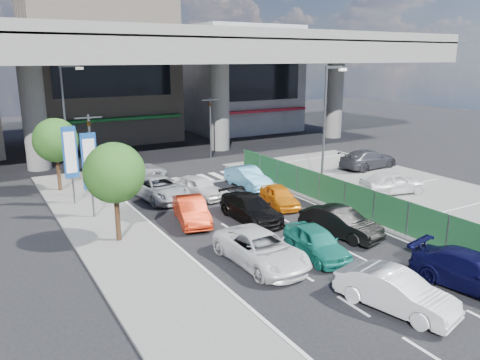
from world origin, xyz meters
TOP-DOWN VIEW (x-y plane):
  - ground at (0.00, 0.00)m, footprint 120.00×120.00m
  - parking_lot at (11.00, 2.00)m, footprint 12.00×28.00m
  - sidewalk_left at (-7.00, 4.00)m, footprint 4.00×30.00m
  - fence_run at (5.30, 1.00)m, footprint 0.16×22.00m
  - expressway at (0.00, 22.00)m, footprint 64.00×14.00m
  - building_center at (0.00, 32.97)m, footprint 14.00×10.90m
  - building_east at (16.00, 31.97)m, footprint 12.00×10.90m
  - traffic_light_left at (-6.20, 12.00)m, footprint 1.60×1.24m
  - traffic_light_right at (5.50, 19.00)m, footprint 1.60×1.24m
  - street_lamp_right at (7.17, 6.00)m, footprint 1.65×0.22m
  - street_lamp_left at (-6.33, 18.00)m, footprint 1.65×0.22m
  - signboard_near at (-7.20, 7.99)m, footprint 0.80×0.14m
  - signboard_far at (-7.60, 10.99)m, footprint 0.80×0.14m
  - tree_near at (-7.00, 4.00)m, footprint 2.80×2.80m
  - tree_far at (-7.80, 14.50)m, footprint 2.80×2.80m
  - hatch_white_back_mid at (-0.51, -6.85)m, footprint 2.48×4.42m
  - minivan_navy_back at (3.19, -7.34)m, footprint 2.79×5.03m
  - sedan_white_mid_left at (-2.52, -1.42)m, footprint 2.44×5.03m
  - taxi_teal_mid at (0.05, -1.95)m, footprint 2.08×4.08m
  - hatch_black_mid_right at (2.60, -0.66)m, footprint 2.37×4.41m
  - taxi_orange_left at (-2.89, 4.77)m, footprint 2.32×4.29m
  - sedan_black_mid at (0.03, 3.52)m, footprint 1.89×4.61m
  - taxi_orange_right at (2.77, 4.74)m, footprint 2.18×3.81m
  - wagon_silver_front_left at (-2.81, 9.65)m, footprint 2.78×5.17m
  - sedan_white_front_mid at (-0.54, 8.73)m, footprint 2.48×4.21m
  - kei_truck_front_right at (3.29, 9.20)m, footprint 1.48×4.20m
  - crossing_wagon_silver at (-2.86, 14.79)m, footprint 4.94×2.30m
  - parked_sedan_white at (10.39, 3.13)m, footprint 4.51×2.56m
  - parked_sedan_dgrey at (14.21, 9.00)m, footprint 5.17×2.33m
  - traffic_cone at (6.07, 3.63)m, footprint 0.37×0.37m

SIDE VIEW (x-z plane):
  - ground at x=0.00m, z-range 0.00..0.00m
  - parking_lot at x=11.00m, z-range 0.00..0.06m
  - sidewalk_left at x=-7.00m, z-range 0.00..0.12m
  - traffic_cone at x=6.07m, z-range 0.06..0.68m
  - taxi_orange_right at x=2.77m, z-range 0.00..1.22m
  - taxi_teal_mid at x=0.05m, z-range 0.00..1.33m
  - sedan_black_mid at x=0.03m, z-range 0.00..1.33m
  - taxi_orange_left at x=-2.89m, z-range 0.00..1.34m
  - sedan_white_front_mid at x=-0.54m, z-range 0.00..1.34m
  - crossing_wagon_silver at x=-2.86m, z-range 0.00..1.37m
  - hatch_white_back_mid at x=-0.51m, z-range 0.00..1.38m
  - minivan_navy_back at x=3.19m, z-range 0.00..1.38m
  - sedan_white_mid_left at x=-2.52m, z-range 0.00..1.38m
  - hatch_black_mid_right at x=2.60m, z-range 0.00..1.38m
  - wagon_silver_front_left at x=-2.81m, z-range 0.00..1.38m
  - kei_truck_front_right at x=3.29m, z-range 0.00..1.38m
  - parked_sedan_white at x=10.39m, z-range 0.06..1.51m
  - parked_sedan_dgrey at x=14.21m, z-range 0.06..1.53m
  - fence_run at x=5.30m, z-range 0.00..1.80m
  - signboard_near at x=-7.20m, z-range 0.71..5.41m
  - signboard_far at x=-7.60m, z-range 0.71..5.41m
  - tree_near at x=-7.00m, z-range 0.99..5.79m
  - tree_far at x=-7.80m, z-range 0.99..5.79m
  - traffic_light_left at x=-6.20m, z-range 1.34..6.54m
  - traffic_light_right at x=5.50m, z-range 1.34..6.54m
  - street_lamp_right at x=7.17m, z-range 0.77..8.77m
  - street_lamp_left at x=-6.33m, z-range 0.77..8.77m
  - building_east at x=16.00m, z-range -0.01..11.99m
  - building_center at x=0.00m, z-range -0.01..14.99m
  - expressway at x=0.00m, z-range 3.39..14.14m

